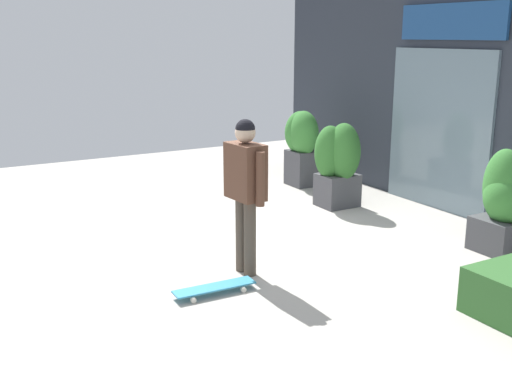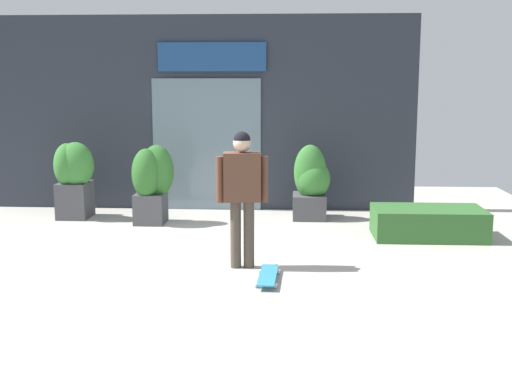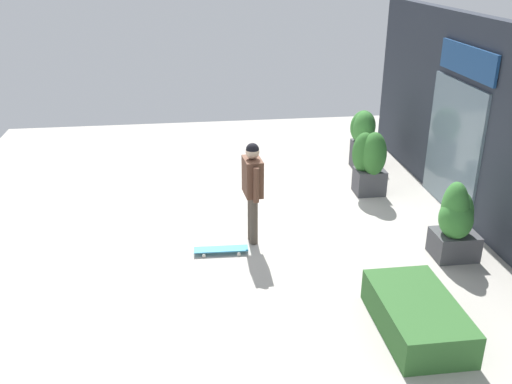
% 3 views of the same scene
% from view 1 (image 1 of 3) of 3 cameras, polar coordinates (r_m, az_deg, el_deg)
% --- Properties ---
extents(ground_plane, '(12.00, 12.00, 0.00)m').
position_cam_1_polar(ground_plane, '(7.66, -1.75, -4.48)').
color(ground_plane, '#B2ADA3').
extents(building_facade, '(7.46, 0.31, 3.37)m').
position_cam_1_polar(building_facade, '(9.36, 16.98, 8.82)').
color(building_facade, '#2D333D').
rests_on(building_facade, ground_plane).
extents(skateboarder, '(0.62, 0.29, 1.66)m').
position_cam_1_polar(skateboarder, '(6.35, -0.99, 1.04)').
color(skateboarder, '#4C4238').
rests_on(skateboarder, ground_plane).
extents(skateboard, '(0.27, 0.84, 0.08)m').
position_cam_1_polar(skateboard, '(6.14, -3.89, -8.84)').
color(skateboard, teal).
rests_on(skateboard, ground_plane).
extents(planter_box_left, '(0.66, 0.66, 1.27)m').
position_cam_1_polar(planter_box_left, '(10.33, 4.43, 4.44)').
color(planter_box_left, '#47474C').
rests_on(planter_box_left, ground_plane).
extents(planter_box_right, '(0.61, 0.64, 1.23)m').
position_cam_1_polar(planter_box_right, '(7.67, 22.13, -0.84)').
color(planter_box_right, '#47474C').
rests_on(planter_box_right, ground_plane).
extents(planter_box_mid, '(0.64, 0.64, 1.25)m').
position_cam_1_polar(planter_box_mid, '(9.04, 7.58, 2.79)').
color(planter_box_mid, '#47474C').
rests_on(planter_box_mid, ground_plane).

